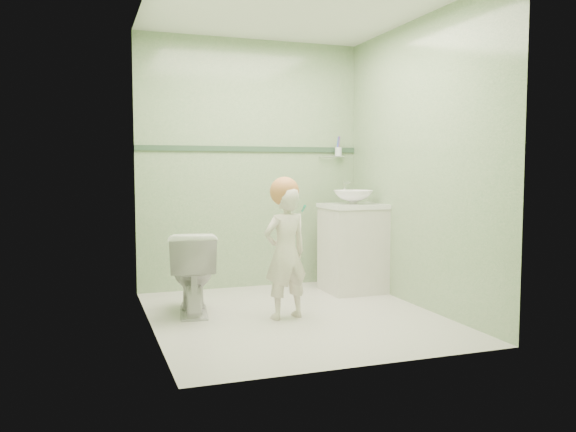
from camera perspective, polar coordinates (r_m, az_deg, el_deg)
name	(u,v)px	position (r m, az deg, el deg)	size (l,w,h in m)	color
ground	(294,316)	(4.70, 0.61, -9.67)	(2.50, 2.50, 0.00)	silver
room_shell	(294,163)	(4.55, 0.63, 5.13)	(2.50, 2.54, 2.40)	#84AD7A
trim_stripe	(251,149)	(5.74, -3.61, 6.51)	(2.20, 0.02, 0.05)	#33503A
vanity	(353,249)	(5.58, 6.30, -3.24)	(0.52, 0.50, 0.80)	silver
counter	(353,206)	(5.54, 6.34, 0.97)	(0.54, 0.52, 0.04)	white
basin	(353,197)	(5.53, 6.35, 1.84)	(0.37, 0.37, 0.13)	white
faucet	(345,188)	(5.69, 5.55, 2.73)	(0.03, 0.13, 0.18)	silver
cup_holder	(338,152)	(5.99, 4.84, 6.26)	(0.26, 0.07, 0.21)	silver
toilet	(192,272)	(4.78, -9.27, -5.41)	(0.37, 0.65, 0.66)	white
toddler	(286,253)	(4.53, -0.24, -3.62)	(0.37, 0.24, 1.02)	beige
hair_cap	(284,191)	(4.51, -0.35, 2.40)	(0.23, 0.23, 0.23)	#C27841
teal_toothbrush	(303,208)	(4.43, 1.42, 0.79)	(0.11, 0.14, 0.08)	#159B6F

